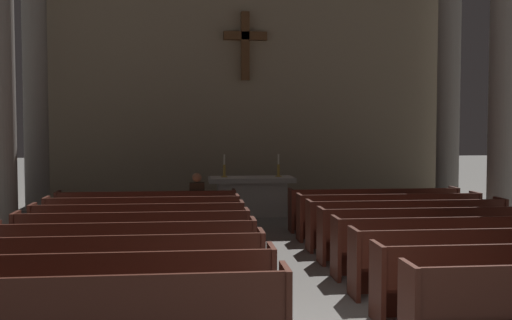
{
  "coord_description": "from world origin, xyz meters",
  "views": [
    {
      "loc": [
        -1.55,
        -5.94,
        2.33
      ],
      "look_at": [
        0.0,
        8.67,
        1.51
      ],
      "focal_mm": 43.27,
      "sensor_mm": 36.0,
      "label": 1
    }
  ],
  "objects_px": {
    "pew_right_row_5": "(428,234)",
    "column_right_fourth": "(449,83)",
    "pew_left_row_4": "(127,253)",
    "pew_left_row_3": "(119,269)",
    "pew_right_row_8": "(374,209)",
    "column_left_third": "(0,70)",
    "pew_left_row_7": "(143,220)",
    "lone_worshipper": "(197,202)",
    "pew_left_row_2": "(108,291)",
    "column_right_third": "(503,74)",
    "pew_right_row_4": "(454,246)",
    "candlestick_left": "(224,170)",
    "pew_right_row_6": "(407,224)",
    "pew_right_row_3": "(486,260)",
    "pew_left_row_6": "(139,229)",
    "pew_left_row_5": "(134,239)",
    "pew_left_row_8": "(147,212)",
    "pew_right_row_7": "(389,216)",
    "pew_left_row_1": "(93,320)",
    "altar": "(252,195)",
    "column_left_fourth": "(35,80)",
    "candlestick_right": "(278,170)"
  },
  "relations": [
    {
      "from": "pew_right_row_4",
      "to": "pew_right_row_8",
      "type": "distance_m",
      "value": 4.18
    },
    {
      "from": "pew_right_row_4",
      "to": "pew_right_row_6",
      "type": "distance_m",
      "value": 2.09
    },
    {
      "from": "pew_right_row_5",
      "to": "pew_right_row_7",
      "type": "xyz_separation_m",
      "value": [
        0.0,
        2.09,
        0.0
      ]
    },
    {
      "from": "pew_left_row_3",
      "to": "candlestick_left",
      "type": "xyz_separation_m",
      "value": [
        1.78,
        7.72,
        0.71
      ]
    },
    {
      "from": "column_left_fourth",
      "to": "pew_left_row_3",
      "type": "bearing_deg",
      "value": -70.13
    },
    {
      "from": "pew_left_row_4",
      "to": "pew_left_row_1",
      "type": "bearing_deg",
      "value": -90.0
    },
    {
      "from": "pew_right_row_8",
      "to": "column_left_third",
      "type": "height_order",
      "value": "column_left_third"
    },
    {
      "from": "pew_right_row_5",
      "to": "column_right_fourth",
      "type": "bearing_deg",
      "value": 64.21
    },
    {
      "from": "pew_left_row_3",
      "to": "column_left_fourth",
      "type": "relative_size",
      "value": 0.53
    },
    {
      "from": "pew_right_row_4",
      "to": "altar",
      "type": "relative_size",
      "value": 1.71
    },
    {
      "from": "pew_left_row_2",
      "to": "pew_right_row_8",
      "type": "height_order",
      "value": "same"
    },
    {
      "from": "pew_left_row_7",
      "to": "column_left_third",
      "type": "distance_m",
      "value": 4.4
    },
    {
      "from": "pew_right_row_8",
      "to": "lone_worshipper",
      "type": "relative_size",
      "value": 2.86
    },
    {
      "from": "pew_left_row_5",
      "to": "pew_right_row_3",
      "type": "relative_size",
      "value": 1.0
    },
    {
      "from": "pew_right_row_3",
      "to": "pew_right_row_4",
      "type": "xyz_separation_m",
      "value": [
        0.0,
        1.05,
        0.0
      ]
    },
    {
      "from": "pew_left_row_2",
      "to": "column_left_third",
      "type": "bearing_deg",
      "value": 115.15
    },
    {
      "from": "pew_right_row_6",
      "to": "column_right_fourth",
      "type": "xyz_separation_m",
      "value": [
        3.0,
        5.16,
        3.01
      ]
    },
    {
      "from": "column_left_third",
      "to": "pew_right_row_4",
      "type": "bearing_deg",
      "value": -28.32
    },
    {
      "from": "candlestick_left",
      "to": "lone_worshipper",
      "type": "height_order",
      "value": "candlestick_left"
    },
    {
      "from": "pew_left_row_7",
      "to": "lone_worshipper",
      "type": "height_order",
      "value": "lone_worshipper"
    },
    {
      "from": "column_right_third",
      "to": "pew_left_row_1",
      "type": "bearing_deg",
      "value": -136.99
    },
    {
      "from": "pew_left_row_3",
      "to": "pew_right_row_3",
      "type": "distance_m",
      "value": 4.97
    },
    {
      "from": "pew_left_row_2",
      "to": "column_right_third",
      "type": "bearing_deg",
      "value": 38.71
    },
    {
      "from": "pew_left_row_7",
      "to": "lone_worshipper",
      "type": "bearing_deg",
      "value": 45.61
    },
    {
      "from": "pew_right_row_6",
      "to": "pew_left_row_3",
      "type": "bearing_deg",
      "value": -147.72
    },
    {
      "from": "pew_left_row_6",
      "to": "pew_right_row_3",
      "type": "distance_m",
      "value": 5.88
    },
    {
      "from": "column_right_fourth",
      "to": "column_right_third",
      "type": "bearing_deg",
      "value": -90.0
    },
    {
      "from": "lone_worshipper",
      "to": "pew_right_row_4",
      "type": "bearing_deg",
      "value": -47.23
    },
    {
      "from": "pew_left_row_8",
      "to": "column_left_third",
      "type": "relative_size",
      "value": 0.53
    },
    {
      "from": "pew_left_row_4",
      "to": "pew_left_row_3",
      "type": "bearing_deg",
      "value": -90.0
    },
    {
      "from": "pew_left_row_4",
      "to": "pew_left_row_6",
      "type": "relative_size",
      "value": 1.0
    },
    {
      "from": "pew_left_row_4",
      "to": "pew_left_row_6",
      "type": "height_order",
      "value": "same"
    },
    {
      "from": "pew_left_row_8",
      "to": "pew_right_row_7",
      "type": "relative_size",
      "value": 1.0
    },
    {
      "from": "altar",
      "to": "pew_left_row_5",
      "type": "bearing_deg",
      "value": -113.83
    },
    {
      "from": "column_right_third",
      "to": "candlestick_left",
      "type": "relative_size",
      "value": 12.24
    },
    {
      "from": "pew_right_row_6",
      "to": "pew_right_row_3",
      "type": "bearing_deg",
      "value": -90.0
    },
    {
      "from": "pew_left_row_5",
      "to": "pew_right_row_8",
      "type": "distance_m",
      "value": 5.88
    },
    {
      "from": "pew_left_row_4",
      "to": "column_right_third",
      "type": "xyz_separation_m",
      "value": [
        7.97,
        4.29,
        3.01
      ]
    },
    {
      "from": "candlestick_right",
      "to": "pew_right_row_8",
      "type": "bearing_deg",
      "value": -54.35
    },
    {
      "from": "pew_left_row_1",
      "to": "candlestick_left",
      "type": "height_order",
      "value": "candlestick_left"
    },
    {
      "from": "pew_left_row_5",
      "to": "pew_right_row_8",
      "type": "relative_size",
      "value": 1.0
    },
    {
      "from": "column_right_fourth",
      "to": "pew_left_row_5",
      "type": "bearing_deg",
      "value": -142.09
    },
    {
      "from": "pew_left_row_6",
      "to": "pew_left_row_8",
      "type": "bearing_deg",
      "value": 90.0
    },
    {
      "from": "pew_left_row_8",
      "to": "pew_right_row_7",
      "type": "xyz_separation_m",
      "value": [
        4.97,
        -1.05,
        0.0
      ]
    },
    {
      "from": "pew_right_row_7",
      "to": "column_right_fourth",
      "type": "height_order",
      "value": "column_right_fourth"
    },
    {
      "from": "pew_left_row_4",
      "to": "pew_right_row_6",
      "type": "relative_size",
      "value": 1.0
    },
    {
      "from": "pew_right_row_4",
      "to": "pew_left_row_5",
      "type": "bearing_deg",
      "value": 168.11
    },
    {
      "from": "pew_left_row_2",
      "to": "altar",
      "type": "relative_size",
      "value": 1.71
    },
    {
      "from": "pew_left_row_3",
      "to": "pew_left_row_6",
      "type": "distance_m",
      "value": 3.14
    },
    {
      "from": "pew_left_row_7",
      "to": "pew_right_row_3",
      "type": "xyz_separation_m",
      "value": [
        4.97,
        -4.18,
        0.0
      ]
    }
  ]
}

